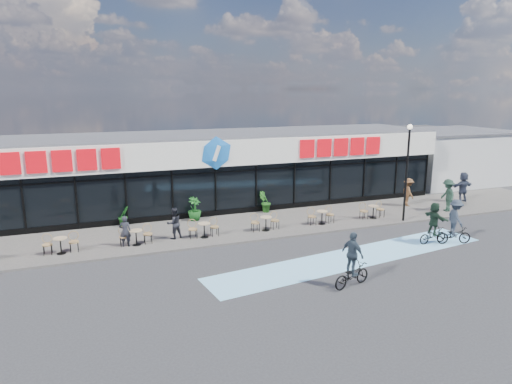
% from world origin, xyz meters
% --- Properties ---
extents(ground, '(120.00, 120.00, 0.00)m').
position_xyz_m(ground, '(0.00, 0.00, 0.00)').
color(ground, '#28282B').
rests_on(ground, ground).
extents(sidewalk, '(44.00, 5.00, 0.10)m').
position_xyz_m(sidewalk, '(0.00, 4.50, 0.05)').
color(sidewalk, '#57524D').
rests_on(sidewalk, ground).
extents(bike_lane, '(14.17, 4.13, 0.01)m').
position_xyz_m(bike_lane, '(4.00, -1.50, 0.01)').
color(bike_lane, '#7DC3EC').
rests_on(bike_lane, ground).
extents(building, '(30.60, 6.57, 4.75)m').
position_xyz_m(building, '(-0.00, 9.93, 2.34)').
color(building, black).
rests_on(building, ground).
extents(neighbour_building, '(9.20, 7.20, 4.11)m').
position_xyz_m(neighbour_building, '(20.50, 11.00, 2.06)').
color(neighbour_building, beige).
rests_on(neighbour_building, ground).
extents(lamp_post, '(0.28, 0.28, 5.37)m').
position_xyz_m(lamp_post, '(9.57, 2.30, 3.27)').
color(lamp_post, black).
rests_on(lamp_post, sidewalk).
extents(bistro_set_1, '(1.54, 0.62, 0.90)m').
position_xyz_m(bistro_set_1, '(-8.22, 3.37, 0.56)').
color(bistro_set_1, tan).
rests_on(bistro_set_1, sidewalk).
extents(bistro_set_2, '(1.54, 0.62, 0.90)m').
position_xyz_m(bistro_set_2, '(-4.92, 3.37, 0.56)').
color(bistro_set_2, tan).
rests_on(bistro_set_2, sidewalk).
extents(bistro_set_3, '(1.54, 0.62, 0.90)m').
position_xyz_m(bistro_set_3, '(-1.63, 3.37, 0.56)').
color(bistro_set_3, tan).
rests_on(bistro_set_3, sidewalk).
extents(bistro_set_4, '(1.54, 0.62, 0.90)m').
position_xyz_m(bistro_set_4, '(1.66, 3.37, 0.56)').
color(bistro_set_4, tan).
rests_on(bistro_set_4, sidewalk).
extents(bistro_set_5, '(1.54, 0.62, 0.90)m').
position_xyz_m(bistro_set_5, '(4.95, 3.37, 0.56)').
color(bistro_set_5, tan).
rests_on(bistro_set_5, sidewalk).
extents(bistro_set_6, '(1.54, 0.62, 0.90)m').
position_xyz_m(bistro_set_6, '(8.24, 3.37, 0.56)').
color(bistro_set_6, tan).
rests_on(bistro_set_6, sidewalk).
extents(potted_plant_left, '(0.77, 0.74, 1.10)m').
position_xyz_m(potted_plant_left, '(-5.20, 6.73, 0.65)').
color(potted_plant_left, '#154A15').
rests_on(potted_plant_left, sidewalk).
extents(potted_plant_mid, '(1.01, 1.01, 1.31)m').
position_xyz_m(potted_plant_mid, '(-1.39, 6.47, 0.76)').
color(potted_plant_mid, '#144616').
rests_on(potted_plant_mid, sidewalk).
extents(potted_plant_right, '(0.71, 0.58, 1.27)m').
position_xyz_m(potted_plant_right, '(2.93, 6.66, 0.73)').
color(potted_plant_right, '#1C4E16').
rests_on(potted_plant_right, sidewalk).
extents(patron_left, '(0.60, 0.46, 1.47)m').
position_xyz_m(patron_left, '(-5.41, 3.30, 0.83)').
color(patron_left, '#202129').
rests_on(patron_left, sidewalk).
extents(patron_right, '(0.89, 0.78, 1.57)m').
position_xyz_m(patron_right, '(-3.05, 3.63, 0.89)').
color(patron_right, black).
rests_on(patron_right, sidewalk).
extents(pedestrian_a, '(1.04, 1.41, 1.96)m').
position_xyz_m(pedestrian_a, '(13.34, 3.09, 1.08)').
color(pedestrian_a, '#1B3126').
rests_on(pedestrian_a, sidewalk).
extents(pedestrian_b, '(0.88, 1.25, 1.77)m').
position_xyz_m(pedestrian_b, '(11.96, 4.97, 0.98)').
color(pedestrian_b, '#51341C').
rests_on(pedestrian_b, sidewalk).
extents(pedestrian_c, '(1.84, 0.66, 1.96)m').
position_xyz_m(pedestrian_c, '(16.04, 4.66, 1.08)').
color(pedestrian_c, '#2D3446').
rests_on(pedestrian_c, sidewalk).
extents(cyclist_a, '(1.55, 1.48, 2.04)m').
position_xyz_m(cyclist_a, '(8.60, -1.15, 0.93)').
color(cyclist_a, black).
rests_on(cyclist_a, ground).
extents(cyclist_b, '(1.76, 1.26, 2.19)m').
position_xyz_m(cyclist_b, '(9.50, -1.56, 0.97)').
color(cyclist_b, black).
rests_on(cyclist_b, ground).
extents(cyclist_c, '(1.86, 1.08, 2.16)m').
position_xyz_m(cyclist_c, '(2.23, -4.09, 0.81)').
color(cyclist_c, black).
rests_on(cyclist_c, ground).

